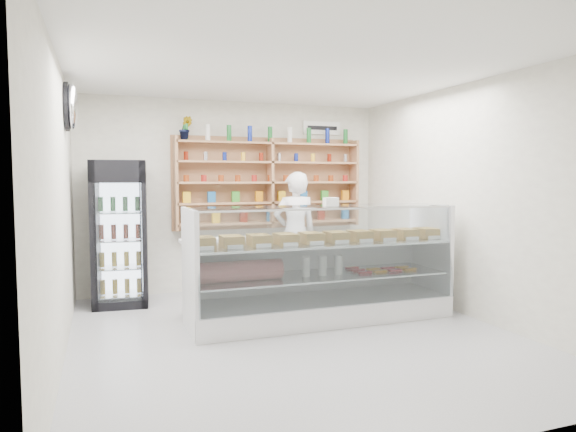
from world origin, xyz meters
name	(u,v)px	position (x,y,z in m)	size (l,w,h in m)	color
room	(294,204)	(0.00, 0.00, 1.40)	(5.00, 5.00, 5.00)	#ABABB0
display_counter	(320,289)	(0.50, 0.48, 0.37)	(3.09, 0.92, 1.35)	white
shop_worker	(295,233)	(0.70, 1.83, 0.88)	(0.64, 0.42, 1.75)	silver
drinks_cooler	(120,233)	(-1.67, 2.01, 0.95)	(0.74, 0.72, 1.89)	black
wall_shelving	(270,183)	(0.50, 2.34, 1.59)	(2.84, 0.28, 1.33)	#A36F4D
potted_plant	(186,128)	(-0.75, 2.34, 2.36)	(0.18, 0.15, 0.34)	#1E6626
security_mirror	(72,107)	(-2.17, 1.20, 2.45)	(0.15, 0.50, 0.50)	silver
wall_sign	(322,128)	(1.40, 2.47, 2.45)	(0.62, 0.03, 0.20)	white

